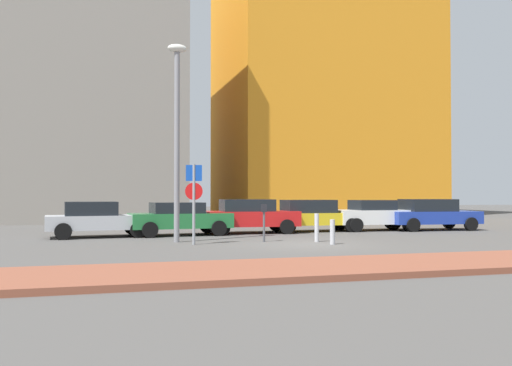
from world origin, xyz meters
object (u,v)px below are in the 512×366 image
at_px(parking_sign_post, 194,194).
at_px(street_lamp, 177,126).
at_px(parked_car_white, 374,215).
at_px(parked_car_blue, 431,214).
at_px(traffic_bollard_near, 317,228).
at_px(traffic_bollard_mid, 332,232).
at_px(parked_car_red, 250,215).
at_px(parked_car_silver, 97,219).
at_px(parked_car_green, 179,218).
at_px(parked_car_yellow, 312,215).
at_px(parking_meter, 264,217).

xyz_separation_m(parking_sign_post, street_lamp, (-0.43, 1.15, 2.48)).
height_order(parked_car_white, parked_car_blue, parked_car_blue).
bearing_deg(traffic_bollard_near, traffic_bollard_mid, -82.42).
height_order(parked_car_red, traffic_bollard_mid, parked_car_red).
bearing_deg(parked_car_silver, parked_car_green, 1.15).
bearing_deg(parked_car_red, parked_car_green, -171.71).
bearing_deg(parked_car_white, parked_car_yellow, 177.80).
relative_size(parked_car_blue, parking_sign_post, 1.64).
relative_size(parked_car_green, parked_car_yellow, 0.96).
height_order(parking_meter, street_lamp, street_lamp).
bearing_deg(traffic_bollard_near, parked_car_white, 45.36).
distance_m(parked_car_blue, street_lamp, 13.56).
bearing_deg(parking_sign_post, parking_meter, 8.94).
relative_size(traffic_bollard_near, traffic_bollard_mid, 1.20).
distance_m(parked_car_white, traffic_bollard_mid, 7.90).
xyz_separation_m(parked_car_silver, parking_sign_post, (3.20, -4.32, 0.99)).
relative_size(parked_car_white, parking_meter, 2.94).
bearing_deg(parked_car_white, street_lamp, -158.96).
bearing_deg(parked_car_white, parked_car_green, -176.44).
distance_m(parked_car_silver, parked_car_green, 3.33).
xyz_separation_m(parked_car_silver, parking_meter, (5.84, -3.91, 0.14)).
relative_size(parked_car_silver, parked_car_white, 1.06).
bearing_deg(parked_car_red, parked_car_blue, -2.69).
distance_m(parked_car_white, traffic_bollard_near, 7.19).
bearing_deg(street_lamp, traffic_bollard_near, -14.72).
distance_m(parked_car_red, street_lamp, 6.28).
bearing_deg(parked_car_blue, street_lamp, -165.50).
xyz_separation_m(parked_car_blue, street_lamp, (-12.70, -3.28, 3.43)).
bearing_deg(street_lamp, parking_meter, -13.42).
distance_m(parked_car_white, street_lamp, 11.21).
height_order(parked_car_red, parked_car_blue, parked_car_red).
relative_size(parked_car_blue, traffic_bollard_mid, 5.28).
relative_size(parked_car_white, traffic_bollard_mid, 4.68).
xyz_separation_m(parked_car_yellow, parking_meter, (-3.75, -4.68, 0.12)).
relative_size(parked_car_silver, parking_meter, 3.13).
height_order(parking_meter, traffic_bollard_near, parking_meter).
distance_m(parked_car_silver, parked_car_blue, 15.47).
xyz_separation_m(parking_meter, traffic_bollard_near, (1.83, -0.55, -0.37)).
relative_size(parked_car_white, traffic_bollard_near, 3.89).
relative_size(parked_car_white, street_lamp, 0.56).
height_order(parked_car_silver, parked_car_red, parked_car_red).
bearing_deg(parked_car_yellow, parked_car_green, -173.58).
relative_size(parking_sign_post, traffic_bollard_mid, 3.23).
height_order(parked_car_white, traffic_bollard_near, parked_car_white).
height_order(parked_car_yellow, parked_car_white, parked_car_yellow).
bearing_deg(traffic_bollard_near, parking_sign_post, 178.22).
bearing_deg(parking_meter, parked_car_white, 33.54).
distance_m(parked_car_white, parking_meter, 8.25).
relative_size(parking_meter, traffic_bollard_near, 1.33).
xyz_separation_m(parked_car_green, street_lamp, (-0.56, -3.24, 3.48)).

